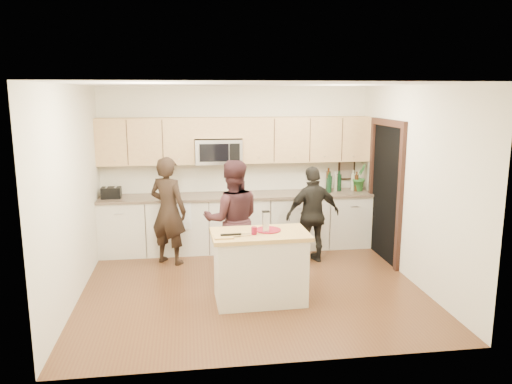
{
  "coord_description": "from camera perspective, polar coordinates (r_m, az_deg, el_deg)",
  "views": [
    {
      "loc": [
        -0.82,
        -6.37,
        2.6
      ],
      "look_at": [
        0.11,
        0.35,
        1.24
      ],
      "focal_mm": 35.0,
      "sensor_mm": 36.0,
      "label": 1
    }
  ],
  "objects": [
    {
      "name": "tongs",
      "position": [
        5.99,
        -2.88,
        -4.88
      ],
      "size": [
        0.25,
        0.04,
        0.02
      ],
      "primitive_type": "cube",
      "rotation": [
        0.0,
        0.0,
        0.03
      ],
      "color": "black",
      "rests_on": "cutting_board"
    },
    {
      "name": "island",
      "position": [
        6.32,
        0.45,
        -8.52
      ],
      "size": [
        1.22,
        0.73,
        0.9
      ],
      "rotation": [
        0.0,
        0.0,
        0.03
      ],
      "color": "beige",
      "rests_on": "ground"
    },
    {
      "name": "woman_right",
      "position": [
        7.73,
        6.52,
        -2.6
      ],
      "size": [
        0.94,
        0.53,
        1.5
      ],
      "primitive_type": "imported",
      "rotation": [
        0.0,
        0.0,
        3.34
      ],
      "color": "black",
      "rests_on": "ground"
    },
    {
      "name": "back_cabinetry",
      "position": [
        8.38,
        -2.04,
        -3.41
      ],
      "size": [
        4.5,
        0.66,
        0.94
      ],
      "color": "beige",
      "rests_on": "ground"
    },
    {
      "name": "doorway",
      "position": [
        8.02,
        14.59,
        0.58
      ],
      "size": [
        0.06,
        1.25,
        2.2
      ],
      "color": "black",
      "rests_on": "ground"
    },
    {
      "name": "framed_picture",
      "position": [
        8.9,
        10.31,
        2.61
      ],
      "size": [
        0.3,
        0.03,
        0.38
      ],
      "color": "black",
      "rests_on": "ground"
    },
    {
      "name": "upper_cabinetry",
      "position": [
        8.29,
        -1.99,
        6.07
      ],
      "size": [
        4.5,
        0.33,
        0.75
      ],
      "color": "tan",
      "rests_on": "ground"
    },
    {
      "name": "microwave",
      "position": [
        8.24,
        -4.33,
        4.66
      ],
      "size": [
        0.76,
        0.41,
        0.4
      ],
      "color": "silver",
      "rests_on": "ground"
    },
    {
      "name": "cutting_board",
      "position": [
        5.98,
        -3.73,
        -5.13
      ],
      "size": [
        0.23,
        0.2,
        0.02
      ],
      "primitive_type": "cube",
      "rotation": [
        0.0,
        0.0,
        0.03
      ],
      "color": "tan",
      "rests_on": "island"
    },
    {
      "name": "bottle_cluster",
      "position": [
        8.62,
        9.3,
        1.24
      ],
      "size": [
        0.57,
        0.29,
        0.39
      ],
      "color": "black",
      "rests_on": "back_cabinetry"
    },
    {
      "name": "drink_glass",
      "position": [
        6.09,
        -0.23,
        -4.44
      ],
      "size": [
        0.07,
        0.07,
        0.09
      ],
      "primitive_type": "cylinder",
      "color": "maroon",
      "rests_on": "island"
    },
    {
      "name": "woman_left",
      "position": [
        7.72,
        -10.0,
        -2.12
      ],
      "size": [
        0.72,
        0.66,
        1.66
      ],
      "primitive_type": "imported",
      "rotation": [
        0.0,
        0.0,
        2.59
      ],
      "color": "black",
      "rests_on": "ground"
    },
    {
      "name": "toaster",
      "position": [
        8.29,
        -16.21,
        -0.08
      ],
      "size": [
        0.3,
        0.21,
        0.18
      ],
      "color": "black",
      "rests_on": "back_cabinetry"
    },
    {
      "name": "dish_towel",
      "position": [
        8.08,
        -8.64,
        -1.68
      ],
      "size": [
        0.34,
        0.6,
        0.48
      ],
      "color": "white",
      "rests_on": "ground"
    },
    {
      "name": "woman_center",
      "position": [
        7.02,
        -2.71,
        -3.18
      ],
      "size": [
        0.83,
        0.65,
        1.69
      ],
      "primitive_type": "imported",
      "rotation": [
        0.0,
        0.0,
        3.13
      ],
      "color": "black",
      "rests_on": "ground"
    },
    {
      "name": "floor",
      "position": [
        6.93,
        -0.55,
        -10.71
      ],
      "size": [
        4.5,
        4.5,
        0.0
      ],
      "primitive_type": "plane",
      "color": "#54341C",
      "rests_on": "ground"
    },
    {
      "name": "orchid",
      "position": [
        8.72,
        11.76,
        1.68
      ],
      "size": [
        0.33,
        0.33,
        0.47
      ],
      "primitive_type": "imported",
      "rotation": [
        0.0,
        0.0,
        0.68
      ],
      "color": "#2C6D2B",
      "rests_on": "back_cabinetry"
    },
    {
      "name": "box_grater",
      "position": [
        6.14,
        1.13,
        -3.31
      ],
      "size": [
        0.09,
        0.06,
        0.26
      ],
      "color": "silver",
      "rests_on": "red_plate"
    },
    {
      "name": "red_plate",
      "position": [
        6.27,
        1.39,
        -4.36
      ],
      "size": [
        0.32,
        0.32,
        0.02
      ],
      "primitive_type": "cylinder",
      "color": "maroon",
      "rests_on": "island"
    },
    {
      "name": "room_shell",
      "position": [
        6.49,
        -0.58,
        3.61
      ],
      "size": [
        4.52,
        4.02,
        2.71
      ],
      "color": "beige",
      "rests_on": "ground"
    },
    {
      "name": "knife",
      "position": [
        6.03,
        -1.53,
        -4.84
      ],
      "size": [
        0.19,
        0.03,
        0.01
      ],
      "primitive_type": "cube",
      "rotation": [
        0.0,
        0.0,
        0.03
      ],
      "color": "silver",
      "rests_on": "cutting_board"
    }
  ]
}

